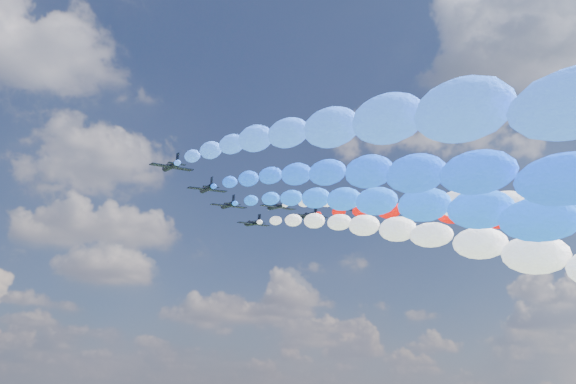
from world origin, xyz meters
name	(u,v)px	position (x,y,z in m)	size (l,w,h in m)	color
jet_0	(171,166)	(-29.01, -7.20, 102.31)	(7.84, 10.51, 2.32)	black
trail_0	(356,153)	(-29.01, -72.66, 82.59)	(6.05, 128.20, 44.00)	#306BFF
jet_1	(207,189)	(-18.68, 3.17, 102.31)	(7.84, 10.51, 2.32)	black
trail_1	(389,197)	(-18.68, -62.30, 82.59)	(6.05, 128.20, 44.00)	#1654FF
jet_2	(228,205)	(-10.57, 12.67, 102.31)	(7.84, 10.51, 2.32)	black
trail_2	(401,225)	(-10.57, -52.79, 82.59)	(6.05, 128.20, 44.00)	#1862FF
jet_3	(277,206)	(-0.34, 9.04, 102.31)	(7.84, 10.51, 2.32)	black
trail_3	(484,227)	(-0.34, -56.43, 82.59)	(6.05, 128.20, 44.00)	white
jet_4	(253,223)	(0.34, 25.03, 102.31)	(7.84, 10.51, 2.32)	black
trail_4	(415,251)	(0.34, -40.44, 82.59)	(6.05, 128.20, 44.00)	white
jet_5	(309,215)	(9.50, 12.58, 102.31)	(7.84, 10.51, 2.32)	black
trail_5	(522,240)	(9.50, -52.89, 82.59)	(6.05, 128.20, 44.00)	red
jet_6	(366,211)	(19.67, 4.05, 102.31)	(7.84, 10.51, 2.32)	black
jet_7	(433,207)	(31.36, -5.17, 102.31)	(7.84, 10.51, 2.32)	black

